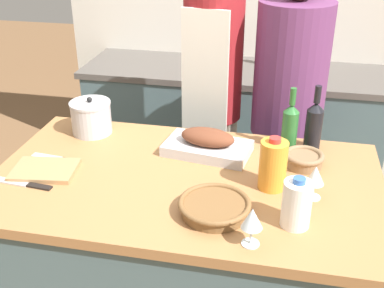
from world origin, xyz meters
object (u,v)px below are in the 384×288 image
Objects in this scene: cutting_board at (45,170)px; wine_bottle_dark at (290,126)px; stock_pot at (91,117)px; mixing_bowl at (304,159)px; milk_jug at (297,204)px; wine_bottle_green at (314,125)px; wicker_basket at (215,207)px; person_cook_aproned at (212,91)px; wine_glass_right at (315,176)px; wine_glass_left at (252,219)px; condiment_bottle_short at (232,53)px; roasting_pan at (207,144)px; knife_chef at (23,184)px; person_cook_guest at (287,110)px; knife_paring at (58,159)px; juice_jug at (273,164)px; condiment_bottle_tall at (268,52)px.

wine_bottle_dark is at bearing 23.03° from cutting_board.
mixing_bowl is at bearing -7.08° from stock_pot.
milk_jug is 0.63× the size of wine_bottle_green.
wicker_basket is at bearing 178.15° from milk_jug.
milk_jug is 1.13m from person_cook_aproned.
wicker_basket is 0.38m from wine_glass_right.
condiment_bottle_short is (-0.32, 1.97, -0.07)m from wine_glass_left.
roasting_pan reaches higher than knife_chef.
milk_jug reaches higher than wine_glass_right.
milk_jug is at bearing -76.12° from condiment_bottle_short.
mixing_bowl is at bearing 86.19° from milk_jug.
person_cook_aproned reaches higher than mixing_bowl.
mixing_bowl is 0.10× the size of person_cook_guest.
mixing_bowl is 0.62m from person_cook_guest.
stock_pot reaches higher than roasting_pan.
roasting_pan is 0.56m from stock_pot.
wine_bottle_dark reaches higher than wine_glass_left.
wine_glass_right is (0.33, 0.17, 0.06)m from wicker_basket.
cutting_board is at bearing 69.92° from knife_chef.
knife_paring is at bearing -162.63° from wine_bottle_dark.
knife_paring is 0.12× the size of person_cook_aproned.
wine_bottle_green is 1.19m from knife_chef.
wine_glass_left is at bearing -24.66° from knife_paring.
juice_jug reaches higher than condiment_bottle_tall.
wine_glass_left is 1.21m from person_cook_aproned.
condiment_bottle_short is at bearing 93.47° from roasting_pan.
mixing_bowl is 1.25× the size of wine_glass_right.
knife_paring is (-0.88, 0.03, -0.09)m from juice_jug.
wine_bottle_green is at bearing 66.71° from juice_jug.
wine_glass_left is 0.68× the size of condiment_bottle_tall.
milk_jug is 0.11× the size of person_cook_guest.
wicker_basket is at bearing -152.97° from wine_glass_right.
cutting_board is 1.44× the size of stock_pot.
wine_glass_left is 0.81× the size of condiment_bottle_short.
wine_bottle_dark is at bearing -82.35° from condiment_bottle_tall.
wine_bottle_green is at bearing -82.99° from person_cook_guest.
wine_glass_right is at bearing -30.83° from roasting_pan.
juice_jug is (-0.12, -0.18, 0.06)m from mixing_bowl.
mixing_bowl is at bearing 19.30° from knife_chef.
stock_pot reaches higher than wicker_basket.
person_cook_aproned reaches higher than condiment_bottle_tall.
person_cook_guest is (0.40, -0.82, -0.04)m from condiment_bottle_short.
wicker_basket is 1.14× the size of knife_paring.
wine_bottle_dark is 1.06× the size of knife_chef.
wicker_basket is at bearing -76.68° from roasting_pan.
juice_jug is at bearing -19.93° from stock_pot.
condiment_bottle_tall reaches higher than wine_glass_left.
milk_jug is 0.10× the size of person_cook_aproned.
cutting_board is 1.66× the size of mixing_bowl.
wicker_basket is 1.95× the size of wine_glass_right.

